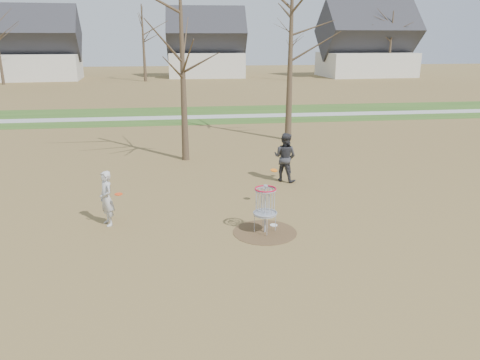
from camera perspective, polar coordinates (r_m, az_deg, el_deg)
The scene contains 11 objects.
ground at distance 13.21m, azimuth 3.04°, elevation -6.38°, with size 160.00×160.00×0.00m, color brown.
green_band at distance 33.40m, azimuth -3.68°, elevation 7.97°, with size 160.00×8.00×0.01m, color #2D5119.
footpath at distance 32.41m, azimuth -3.55°, elevation 7.71°, with size 160.00×1.50×0.01m, color #9E9E99.
dirt_circle at distance 13.21m, azimuth 3.04°, elevation -6.36°, with size 1.80×1.80×0.01m, color #47331E.
player_standing at distance 13.97m, azimuth -15.97°, elevation -2.17°, with size 0.59×0.39×1.61m, color #BBBBBB.
player_throwing at distance 17.65m, azimuth 5.50°, elevation 2.79°, with size 0.90×0.70×1.85m, color #303035.
disc_grounded at distance 13.65m, azimuth 4.13°, elevation -5.51°, with size 0.22×0.22×0.02m, color silver.
discs_in_play at distance 14.03m, azimuth -4.34°, elevation -0.11°, with size 4.92×1.40×0.23m.
disc_golf_basket at distance 12.88m, azimuth 3.11°, elevation -2.64°, with size 0.64×0.64×1.35m.
bare_trees at distance 47.87m, azimuth -2.94°, elevation 17.13°, with size 52.62×44.98×9.00m.
houses_row at distance 64.83m, azimuth -1.91°, elevation 15.50°, with size 56.51×10.01×7.26m.
Camera 1 is at (-2.32, -11.90, 5.24)m, focal length 35.00 mm.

